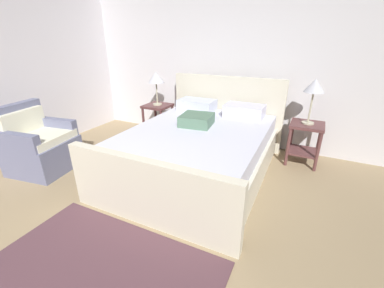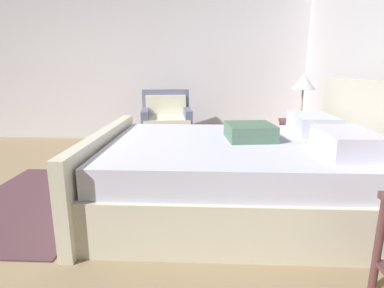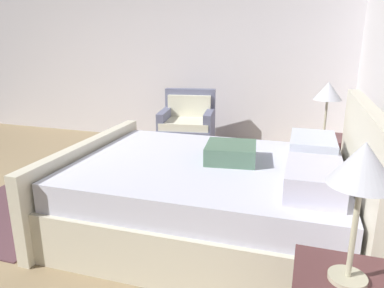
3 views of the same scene
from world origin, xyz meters
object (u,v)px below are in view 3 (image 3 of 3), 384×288
(table_lamp_right, at_px, (363,170))
(armchair, at_px, (188,130))
(nightstand_left, at_px, (322,154))
(table_lamp_left, at_px, (328,93))
(bed, at_px, (215,194))

(table_lamp_right, height_order, armchair, table_lamp_right)
(armchair, bearing_deg, nightstand_left, 66.85)
(table_lamp_right, relative_size, table_lamp_left, 1.07)
(nightstand_left, distance_m, table_lamp_left, 0.66)
(bed, relative_size, table_lamp_left, 4.20)
(armchair, bearing_deg, table_lamp_right, 29.42)
(bed, distance_m, nightstand_left, 1.49)
(nightstand_left, bearing_deg, armchair, -113.15)
(nightstand_left, xyz_separation_m, table_lamp_left, (-0.00, 0.00, 0.66))
(nightstand_left, height_order, armchair, armchair)
(nightstand_left, bearing_deg, bed, -34.76)
(bed, bearing_deg, table_lamp_right, 36.00)
(bed, distance_m, armchair, 2.19)
(bed, xyz_separation_m, armchair, (-1.98, -0.92, 0.01))
(table_lamp_right, bearing_deg, armchair, -150.58)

